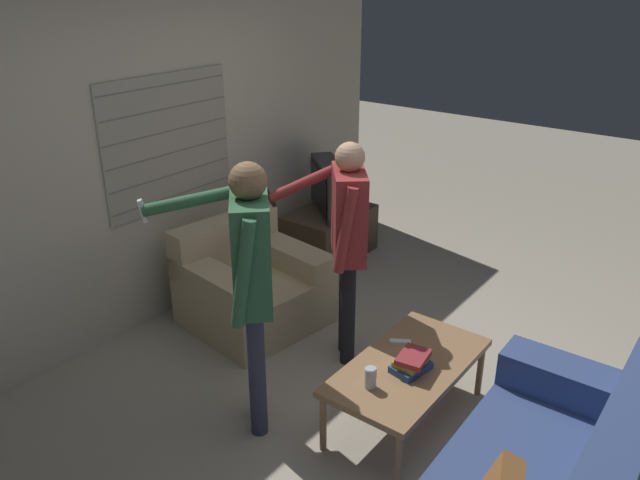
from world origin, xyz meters
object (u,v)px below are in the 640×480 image
at_px(coffee_table, 408,369).
at_px(person_left_standing, 250,269).
at_px(tv, 329,188).
at_px(spare_remote, 400,342).
at_px(person_right_standing, 347,228).
at_px(book_stack, 411,363).
at_px(armchair_beige, 250,286).
at_px(soda_can, 370,378).

height_order(coffee_table, person_left_standing, person_left_standing).
xyz_separation_m(tv, spare_remote, (-1.47, -1.63, -0.26)).
height_order(person_right_standing, book_stack, person_right_standing).
distance_m(tv, person_right_standing, 1.71).
distance_m(tv, person_left_standing, 2.47).
height_order(tv, person_right_standing, person_right_standing).
xyz_separation_m(armchair_beige, tv, (1.32, 0.22, 0.39)).
height_order(tv, person_left_standing, person_left_standing).
distance_m(coffee_table, tv, 2.43).
bearing_deg(tv, person_right_standing, -8.85).
distance_m(person_left_standing, person_right_standing, 0.91).
bearing_deg(armchair_beige, book_stack, 85.30).
height_order(coffee_table, spare_remote, spare_remote).
bearing_deg(armchair_beige, person_right_standing, 100.34).
height_order(book_stack, soda_can, soda_can).
distance_m(coffee_table, person_right_standing, 0.98).
relative_size(armchair_beige, tv, 1.44).
height_order(coffee_table, person_right_standing, person_right_standing).
relative_size(coffee_table, person_right_standing, 0.70).
relative_size(armchair_beige, spare_remote, 7.84).
relative_size(book_stack, spare_remote, 1.89).
distance_m(armchair_beige, coffee_table, 1.59).
xyz_separation_m(coffee_table, spare_remote, (0.15, 0.15, 0.05)).
xyz_separation_m(tv, book_stack, (-1.68, -1.82, -0.22)).
xyz_separation_m(coffee_table, person_left_standing, (-0.57, 0.70, 0.67)).
relative_size(tv, person_left_standing, 0.44).
bearing_deg(person_right_standing, book_stack, -158.08).
xyz_separation_m(person_right_standing, soda_can, (-0.67, -0.64, -0.51)).
xyz_separation_m(soda_can, spare_remote, (0.47, 0.09, -0.05)).
relative_size(soda_can, spare_remote, 0.96).
bearing_deg(soda_can, spare_remote, 10.59).
bearing_deg(coffee_table, spare_remote, 44.03).
height_order(book_stack, spare_remote, book_stack).
bearing_deg(armchair_beige, tv, -162.69).
bearing_deg(soda_can, armchair_beige, 67.30).
distance_m(tv, soda_can, 2.61).
bearing_deg(person_right_standing, coffee_table, -156.31).
xyz_separation_m(tv, person_right_standing, (-1.28, -1.09, 0.30)).
height_order(soda_can, spare_remote, soda_can).
distance_m(armchair_beige, person_left_standing, 1.43).
bearing_deg(person_left_standing, book_stack, -99.18).
bearing_deg(soda_can, person_left_standing, 110.71).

